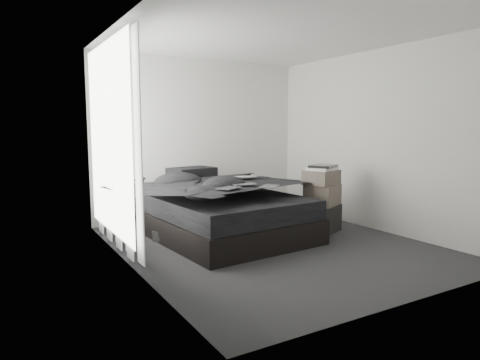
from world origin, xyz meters
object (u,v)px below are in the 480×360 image
bed (222,224)px  box_lower (321,218)px  laptop (245,172)px  side_stand (132,205)px

bed → box_lower: (1.35, -0.51, 0.03)m
laptop → bed: bearing=-154.5°
bed → laptop: laptop is taller
laptop → box_lower: size_ratio=0.72×
side_stand → laptop: bearing=-30.2°
side_stand → box_lower: (2.33, -1.42, -0.19)m
laptop → box_lower: (0.92, -0.60, -0.67)m
side_stand → box_lower: size_ratio=1.45×
bed → side_stand: bearing=132.9°
bed → side_stand: size_ratio=3.09×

